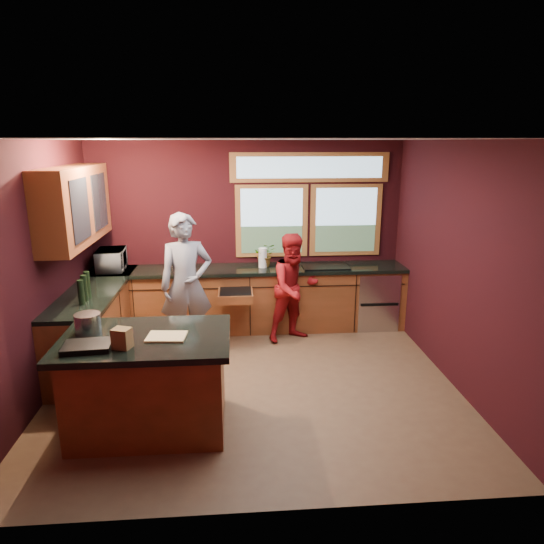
{
  "coord_description": "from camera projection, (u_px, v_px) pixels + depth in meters",
  "views": [
    {
      "loc": [
        -0.2,
        -5.03,
        2.68
      ],
      "look_at": [
        0.23,
        0.4,
        1.21
      ],
      "focal_mm": 32.0,
      "sensor_mm": 36.0,
      "label": 1
    }
  ],
  "objects": [
    {
      "name": "left_counter",
      "position": [
        97.0,
        323.0,
        6.1
      ],
      "size": [
        0.64,
        2.3,
        0.93
      ],
      "color": "#592F15",
      "rests_on": "floor"
    },
    {
      "name": "microwave",
      "position": [
        111.0,
        260.0,
        6.76
      ],
      "size": [
        0.41,
        0.57,
        0.3
      ],
      "primitive_type": "imported",
      "rotation": [
        0.0,
        0.0,
        1.66
      ],
      "color": "#999999",
      "rests_on": "left_counter"
    },
    {
      "name": "cutting_board",
      "position": [
        167.0,
        337.0,
        4.42
      ],
      "size": [
        0.37,
        0.28,
        0.02
      ],
      "primitive_type": "cube",
      "rotation": [
        0.0,
        0.0,
        -0.09
      ],
      "color": "tan",
      "rests_on": "island"
    },
    {
      "name": "person_grey",
      "position": [
        186.0,
        285.0,
        6.14
      ],
      "size": [
        0.76,
        0.6,
        1.84
      ],
      "primitive_type": "imported",
      "rotation": [
        0.0,
        0.0,
        0.26
      ],
      "color": "slate",
      "rests_on": "floor"
    },
    {
      "name": "island",
      "position": [
        149.0,
        382.0,
        4.58
      ],
      "size": [
        1.55,
        1.05,
        0.95
      ],
      "color": "#592F15",
      "rests_on": "floor"
    },
    {
      "name": "paper_bag",
      "position": [
        122.0,
        338.0,
        4.18
      ],
      "size": [
        0.18,
        0.16,
        0.18
      ],
      "primitive_type": "cube",
      "rotation": [
        0.0,
        0.0,
        -0.33
      ],
      "color": "brown",
      "rests_on": "island"
    },
    {
      "name": "floor",
      "position": [
        255.0,
        383.0,
        5.55
      ],
      "size": [
        4.5,
        4.5,
        0.0
      ],
      "primitive_type": "plane",
      "color": "brown",
      "rests_on": "ground"
    },
    {
      "name": "paper_towel",
      "position": [
        263.0,
        258.0,
        6.92
      ],
      "size": [
        0.12,
        0.12,
        0.28
      ],
      "primitive_type": "cylinder",
      "color": "silver",
      "rests_on": "back_counter"
    },
    {
      "name": "back_counter",
      "position": [
        263.0,
        298.0,
        7.08
      ],
      "size": [
        4.5,
        0.64,
        0.93
      ],
      "color": "#592F15",
      "rests_on": "floor"
    },
    {
      "name": "person_red",
      "position": [
        294.0,
        288.0,
        6.61
      ],
      "size": [
        0.9,
        0.82,
        1.5
      ],
      "primitive_type": "imported",
      "rotation": [
        0.0,
        0.0,
        0.43
      ],
      "color": "maroon",
      "rests_on": "floor"
    },
    {
      "name": "stock_pot",
      "position": [
        88.0,
        323.0,
        4.54
      ],
      "size": [
        0.24,
        0.24,
        0.18
      ],
      "primitive_type": "cylinder",
      "color": "#AAAAAF",
      "rests_on": "island"
    },
    {
      "name": "potted_plant",
      "position": [
        265.0,
        255.0,
        6.97
      ],
      "size": [
        0.31,
        0.27,
        0.34
      ],
      "primitive_type": "imported",
      "color": "#999999",
      "rests_on": "back_counter"
    },
    {
      "name": "room_shell",
      "position": [
        198.0,
        224.0,
        5.35
      ],
      "size": [
        4.52,
        4.02,
        2.71
      ],
      "color": "black",
      "rests_on": "ground"
    },
    {
      "name": "black_tray",
      "position": [
        87.0,
        346.0,
        4.18
      ],
      "size": [
        0.42,
        0.31,
        0.05
      ],
      "primitive_type": "cube",
      "rotation": [
        0.0,
        0.0,
        0.09
      ],
      "color": "black",
      "rests_on": "island"
    }
  ]
}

